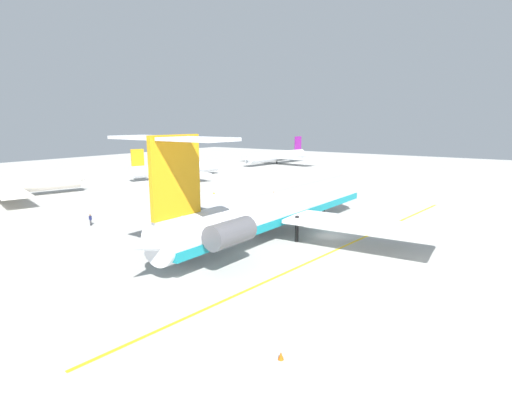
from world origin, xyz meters
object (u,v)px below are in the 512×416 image
airliner_mid_right (179,169)px  ground_crew_near_tail (90,218)px  safety_cone_wingtip (281,356)px  ground_crew_near_nose (214,195)px  main_jetliner (274,209)px  airliner_mid_left (8,185)px  airliner_far_right (275,156)px  safety_cone_nose (274,193)px

airliner_mid_right → ground_crew_near_tail: size_ratio=15.88×
ground_crew_near_tail → safety_cone_wingtip: 44.65m
ground_crew_near_nose → main_jetliner: bearing=-90.6°
airliner_mid_left → airliner_mid_right: bearing=8.4°
airliner_far_right → safety_cone_nose: bearing=38.8°
safety_cone_nose → ground_crew_near_tail: bearing=168.8°
main_jetliner → safety_cone_nose: bearing=34.5°
airliner_far_right → ground_crew_near_tail: (-94.56, -26.33, -1.80)m
airliner_far_right → safety_cone_nose: 64.73m
ground_crew_near_tail → ground_crew_near_nose: bearing=-38.6°
airliner_far_right → ground_crew_near_tail: airliner_far_right is taller
safety_cone_nose → airliner_mid_left: bearing=130.8°
main_jetliner → airliner_mid_right: (36.35, 55.27, -1.38)m
airliner_far_right → ground_crew_near_nose: airliner_far_right is taller
main_jetliner → safety_cone_wingtip: 29.56m
airliner_mid_right → ground_crew_near_tail: 55.27m
ground_crew_near_tail → airliner_mid_left: bearing=49.8°
safety_cone_nose → safety_cone_wingtip: size_ratio=1.00×
airliner_mid_left → safety_cone_nose: airliner_mid_left is taller
airliner_mid_right → safety_cone_wingtip: airliner_mid_right is taller
main_jetliner → airliner_far_right: bearing=34.1°
main_jetliner → airliner_mid_right: 66.17m
main_jetliner → safety_cone_wingtip: size_ratio=89.13×
airliner_mid_left → safety_cone_nose: (36.12, -41.87, -2.47)m
airliner_mid_left → ground_crew_near_nose: size_ratio=17.60×
airliner_mid_left → ground_crew_near_nose: 42.68m
ground_crew_near_nose → airliner_far_right: bearing=54.8°
ground_crew_near_tail → safety_cone_nose: size_ratio=3.25×
airliner_mid_right → ground_crew_near_nose: (-20.68, -30.95, -1.41)m
main_jetliner → airliner_mid_left: size_ratio=1.59×
airliner_mid_left → ground_crew_near_nose: bearing=-42.5°
main_jetliner → ground_crew_near_nose: 29.07m
airliner_mid_right → main_jetliner: bearing=-109.5°
ground_crew_near_tail → safety_cone_nose: ground_crew_near_tail is taller
main_jetliner → airliner_mid_right: main_jetliner is taller
ground_crew_near_nose → safety_cone_nose: (13.27, -5.85, -0.84)m
airliner_far_right → safety_cone_wingtip: size_ratio=60.51×
ground_crew_near_nose → ground_crew_near_tail: bearing=-152.1°
ground_crew_near_nose → safety_cone_nose: ground_crew_near_nose is taller
ground_crew_near_tail → airliner_far_right: bearing=-18.7°
airliner_mid_right → ground_crew_near_nose: size_ratio=16.17×
safety_cone_wingtip → main_jetliner: bearing=33.4°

